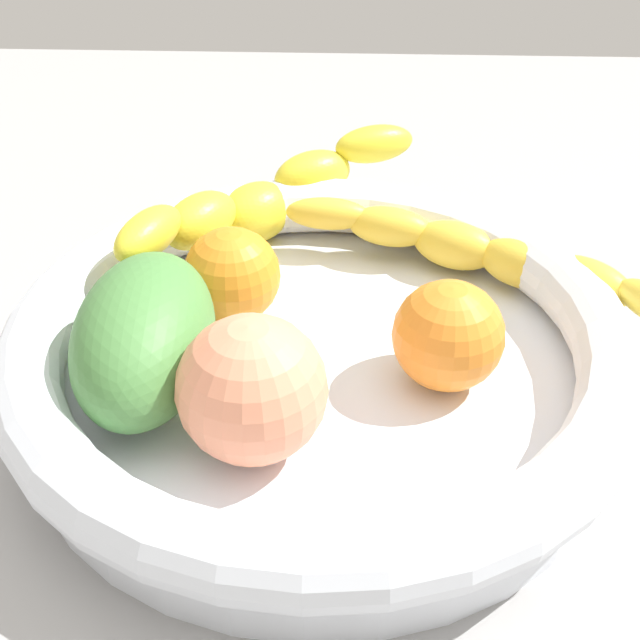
{
  "coord_description": "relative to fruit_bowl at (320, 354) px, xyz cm",
  "views": [
    {
      "loc": [
        -36.86,
        -1.49,
        34.6
      ],
      "look_at": [
        0.0,
        0.0,
        8.4
      ],
      "focal_mm": 48.15,
      "sensor_mm": 36.0,
      "label": 1
    }
  ],
  "objects": [
    {
      "name": "orange_front",
      "position": [
        4.52,
        5.25,
        2.09
      ],
      "size": [
        5.61,
        5.61,
        5.61
      ],
      "primitive_type": "sphere",
      "color": "orange",
      "rests_on": "fruit_bowl"
    },
    {
      "name": "banana_draped_left",
      "position": [
        13.14,
        4.38,
        2.57
      ],
      "size": [
        18.54,
        18.56,
        6.01
      ],
      "color": "yellow",
      "rests_on": "fruit_bowl"
    },
    {
      "name": "banana_draped_right",
      "position": [
        8.45,
        -9.7,
        1.51
      ],
      "size": [
        13.81,
        24.0,
        3.52
      ],
      "color": "yellow",
      "rests_on": "fruit_bowl"
    },
    {
      "name": "fruit_bowl",
      "position": [
        0.0,
        0.0,
        0.0
      ],
      "size": [
        34.01,
        34.01,
        6.02
      ],
      "color": "white",
      "rests_on": "kitchen_counter"
    },
    {
      "name": "orange_mid_left",
      "position": [
        -1.02,
        -6.67,
        2.21
      ],
      "size": [
        5.86,
        5.86,
        5.86
      ],
      "primitive_type": "sphere",
      "color": "orange",
      "rests_on": "fruit_bowl"
    },
    {
      "name": "mango_green",
      "position": [
        -2.45,
        8.77,
        2.71
      ],
      "size": [
        12.46,
        7.24,
        6.86
      ],
      "primitive_type": "ellipsoid",
      "rotation": [
        0.0,
        0.0,
        3.16
      ],
      "color": "#498440",
      "rests_on": "fruit_bowl"
    },
    {
      "name": "peach_blush",
      "position": [
        -6.48,
        2.9,
        2.86
      ],
      "size": [
        7.16,
        7.16,
        7.16
      ],
      "primitive_type": "sphere",
      "color": "#F7946D",
      "rests_on": "fruit_bowl"
    },
    {
      "name": "kitchen_counter",
      "position": [
        0.0,
        0.0,
        -4.62
      ],
      "size": [
        120.0,
        120.0,
        3.0
      ],
      "primitive_type": "cube",
      "color": "#9A9897",
      "rests_on": "ground"
    }
  ]
}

